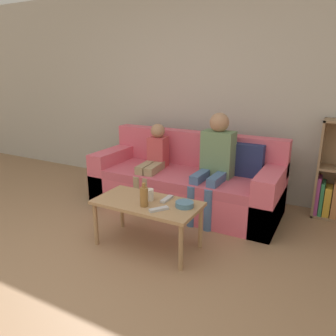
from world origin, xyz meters
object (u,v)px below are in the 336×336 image
(cup_near, at_px, (149,195))
(bottle, at_px, (144,196))
(couch, at_px, (186,183))
(coffee_table, at_px, (147,207))
(person_child, at_px, (153,161))
(snack_bowl, at_px, (184,204))
(tv_remote_1, at_px, (159,209))
(person_adult, at_px, (215,158))
(tv_remote_0, at_px, (167,199))

(cup_near, bearing_deg, bottle, -77.12)
(couch, bearing_deg, coffee_table, -85.21)
(couch, relative_size, person_child, 2.27)
(coffee_table, relative_size, snack_bowl, 6.06)
(couch, relative_size, cup_near, 21.16)
(snack_bowl, bearing_deg, tv_remote_1, -132.48)
(couch, height_order, coffee_table, couch)
(bottle, bearing_deg, couch, 95.83)
(coffee_table, bearing_deg, tv_remote_1, -31.63)
(person_adult, relative_size, snack_bowl, 7.22)
(person_adult, bearing_deg, person_child, -174.50)
(tv_remote_1, bearing_deg, snack_bowl, 82.73)
(tv_remote_0, xyz_separation_m, tv_remote_1, (0.05, -0.23, 0.00))
(person_adult, xyz_separation_m, bottle, (-0.26, -1.02, -0.13))
(tv_remote_0, relative_size, bottle, 0.81)
(couch, distance_m, snack_bowl, 1.05)
(person_child, distance_m, cup_near, 0.94)
(snack_bowl, bearing_deg, cup_near, -177.95)
(cup_near, height_order, bottle, bottle)
(couch, distance_m, person_child, 0.47)
(tv_remote_0, bearing_deg, tv_remote_1, -77.96)
(cup_near, relative_size, tv_remote_0, 0.61)
(person_adult, bearing_deg, tv_remote_1, -94.05)
(coffee_table, distance_m, tv_remote_0, 0.19)
(coffee_table, height_order, person_child, person_child)
(couch, relative_size, tv_remote_0, 12.81)
(couch, height_order, cup_near, couch)
(person_child, distance_m, bottle, 1.08)
(person_adult, distance_m, snack_bowl, 0.89)
(couch, bearing_deg, person_child, -160.50)
(bottle, bearing_deg, tv_remote_1, -6.75)
(person_adult, bearing_deg, bottle, -102.71)
(bottle, bearing_deg, coffee_table, 106.48)
(person_child, distance_m, tv_remote_0, 0.97)
(person_adult, height_order, tv_remote_0, person_adult)
(person_child, relative_size, snack_bowl, 6.10)
(person_child, bearing_deg, cup_near, -67.23)
(tv_remote_0, bearing_deg, person_child, 128.48)
(snack_bowl, bearing_deg, tv_remote_0, 164.35)
(coffee_table, relative_size, bottle, 4.52)
(coffee_table, height_order, tv_remote_0, tv_remote_0)
(cup_near, bearing_deg, tv_remote_1, -40.07)
(cup_near, distance_m, snack_bowl, 0.35)
(cup_near, bearing_deg, coffee_table, -85.08)
(couch, bearing_deg, person_adult, -12.43)
(couch, xyz_separation_m, tv_remote_0, (0.22, -0.89, 0.16))
(snack_bowl, bearing_deg, person_adult, 93.41)
(person_adult, height_order, person_child, person_adult)
(couch, height_order, person_adult, person_adult)
(couch, xyz_separation_m, person_adult, (0.37, -0.08, 0.37))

